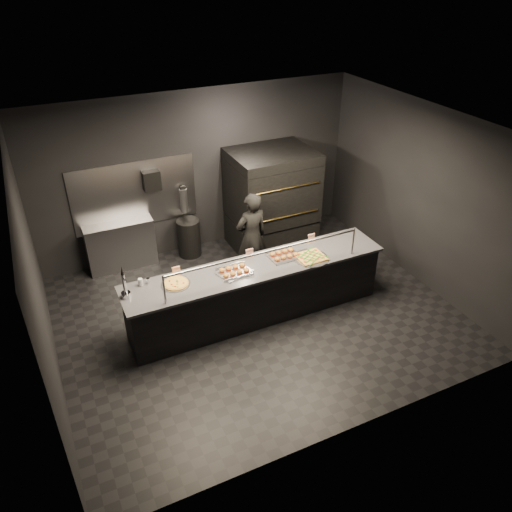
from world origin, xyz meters
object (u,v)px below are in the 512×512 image
trash_bin (189,238)px  slider_tray_a (234,271)px  service_counter (257,291)px  pizza_oven (271,200)px  prep_shelf (121,245)px  round_pizza (176,284)px  square_pizza (311,257)px  beer_tap (125,288)px  fire_extinguisher (184,200)px  slider_tray_b (284,255)px  worker (251,237)px  towel_dispenser (151,180)px

trash_bin → slider_tray_a: bearing=-90.4°
service_counter → pizza_oven: (1.20, 1.90, 0.50)m
prep_shelf → round_pizza: (0.35, -2.26, 0.49)m
square_pizza → slider_tray_a: bearing=173.7°
beer_tap → round_pizza: bearing=-0.1°
fire_extinguisher → slider_tray_b: 2.49m
square_pizza → trash_bin: bearing=117.0°
fire_extinguisher → round_pizza: (-0.90, -2.34, -0.12)m
worker → towel_dispenser: bearing=-52.4°
slider_tray_a → service_counter: bearing=2.1°
slider_tray_a → slider_tray_b: same height
slider_tray_b → pizza_oven: bearing=69.1°
prep_shelf → towel_dispenser: size_ratio=3.43×
fire_extinguisher → square_pizza: (1.20, -2.55, -0.12)m
fire_extinguisher → slider_tray_b: (0.85, -2.33, -0.11)m
service_counter → beer_tap: bearing=178.1°
slider_tray_b → square_pizza: bearing=-31.8°
pizza_oven → worker: 1.21m
slider_tray_b → round_pizza: bearing=-179.9°
fire_extinguisher → worker: size_ratio=0.31×
fire_extinguisher → worker: worker is taller
prep_shelf → beer_tap: beer_tap is taller
slider_tray_a → fire_extinguisher: bearing=89.4°
beer_tap → worker: size_ratio=0.31×
prep_shelf → slider_tray_b: size_ratio=2.45×
beer_tap → slider_tray_b: 2.45m
fire_extinguisher → slider_tray_a: (-0.02, -2.41, -0.11)m
pizza_oven → round_pizza: bearing=-143.1°
prep_shelf → fire_extinguisher: fire_extinguisher is taller
pizza_oven → square_pizza: size_ratio=3.53×
round_pizza → slider_tray_b: 1.75m
pizza_oven → slider_tray_b: (-0.70, -1.83, -0.02)m
round_pizza → pizza_oven: bearing=36.9°
worker → trash_bin: bearing=-63.9°
worker → pizza_oven: bearing=-138.7°
fire_extinguisher → trash_bin: bearing=-92.3°
beer_tap → square_pizza: beer_tap is taller
worker → square_pizza: bearing=106.0°
slider_tray_a → slider_tray_b: 0.88m
prep_shelf → fire_extinguisher: 1.39m
slider_tray_a → slider_tray_b: size_ratio=1.13×
service_counter → beer_tap: beer_tap is taller
trash_bin → worker: size_ratio=0.44×
prep_shelf → worker: size_ratio=0.74×
slider_tray_a → trash_bin: (0.02, 2.23, -0.59)m
slider_tray_a → pizza_oven: bearing=50.6°
service_counter → pizza_oven: pizza_oven is taller
slider_tray_a → square_pizza: slider_tray_a is taller
fire_extinguisher → round_pizza: fire_extinguisher is taller
service_counter → fire_extinguisher: bearing=98.3°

